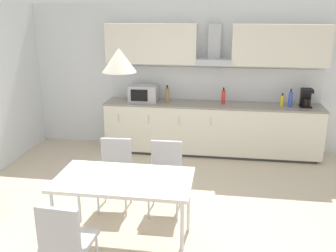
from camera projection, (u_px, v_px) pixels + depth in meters
name	position (u px, v px, depth m)	size (l,w,h in m)	color
ground_plane	(147.00, 227.00, 4.33)	(7.69, 8.26, 0.02)	beige
wall_back	(177.00, 77.00, 6.60)	(6.15, 0.10, 2.51)	silver
kitchen_counter	(211.00, 128.00, 6.43)	(3.64, 0.61, 0.88)	#333333
backsplash_tile	(213.00, 84.00, 6.48)	(3.62, 0.02, 0.57)	silver
upper_wall_cabinets	(214.00, 45.00, 6.13)	(3.62, 0.40, 0.65)	silver
microwave	(144.00, 93.00, 6.42)	(0.48, 0.35, 0.28)	#ADADB2
coffee_maker	(306.00, 98.00, 6.06)	(0.18, 0.19, 0.30)	black
bottle_red	(223.00, 97.00, 6.27)	(0.07, 0.07, 0.27)	red
bottle_brown	(167.00, 95.00, 6.32)	(0.07, 0.07, 0.30)	brown
bottle_yellow	(282.00, 101.00, 6.11)	(0.06, 0.06, 0.22)	yellow
bottle_blue	(290.00, 99.00, 6.04)	(0.06, 0.06, 0.30)	blue
dining_table	(124.00, 183.00, 3.82)	(1.40, 0.77, 0.76)	silver
chair_far_right	(166.00, 170.00, 4.55)	(0.41, 0.41, 0.87)	#B2B2B7
chair_far_left	(115.00, 167.00, 4.64)	(0.43, 0.43, 0.87)	#B2B2B7
chair_near_left	(65.00, 238.00, 3.20)	(0.43, 0.43, 0.87)	#B2B2B7
pendant_lamp	(119.00, 60.00, 3.45)	(0.32, 0.32, 0.22)	silver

